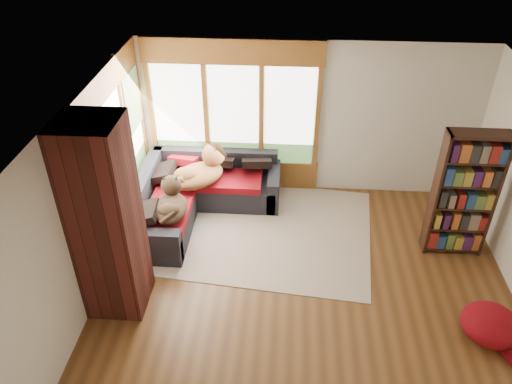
% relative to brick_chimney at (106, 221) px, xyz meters
% --- Properties ---
extents(floor, '(5.50, 5.50, 0.00)m').
position_rel_brick_chimney_xyz_m(floor, '(2.40, 0.35, -1.30)').
color(floor, '#533217').
rests_on(floor, ground).
extents(ceiling, '(5.50, 5.50, 0.00)m').
position_rel_brick_chimney_xyz_m(ceiling, '(2.40, 0.35, 1.30)').
color(ceiling, white).
extents(wall_back, '(5.50, 0.04, 2.60)m').
position_rel_brick_chimney_xyz_m(wall_back, '(2.40, 2.85, 0.00)').
color(wall_back, silver).
rests_on(wall_back, ground).
extents(wall_left, '(0.04, 5.00, 2.60)m').
position_rel_brick_chimney_xyz_m(wall_left, '(-0.35, 0.35, 0.00)').
color(wall_left, silver).
rests_on(wall_left, ground).
extents(windows_back, '(2.82, 0.10, 1.90)m').
position_rel_brick_chimney_xyz_m(windows_back, '(1.20, 2.82, 0.05)').
color(windows_back, brown).
rests_on(windows_back, wall_back).
extents(windows_left, '(0.10, 2.62, 1.90)m').
position_rel_brick_chimney_xyz_m(windows_left, '(-0.32, 1.55, 0.05)').
color(windows_left, brown).
rests_on(windows_left, wall_left).
extents(roller_blind, '(0.03, 0.72, 0.90)m').
position_rel_brick_chimney_xyz_m(roller_blind, '(-0.29, 2.38, 0.45)').
color(roller_blind, '#759A63').
rests_on(roller_blind, wall_left).
extents(brick_chimney, '(0.70, 0.70, 2.60)m').
position_rel_brick_chimney_xyz_m(brick_chimney, '(0.00, 0.00, 0.00)').
color(brick_chimney, '#471914').
rests_on(brick_chimney, ground).
extents(sectional_sofa, '(2.20, 2.20, 0.80)m').
position_rel_brick_chimney_xyz_m(sectional_sofa, '(0.45, 2.05, -1.00)').
color(sectional_sofa, black).
rests_on(sectional_sofa, ground).
extents(area_rug, '(3.64, 2.93, 0.01)m').
position_rel_brick_chimney_xyz_m(area_rug, '(1.71, 1.60, -1.29)').
color(area_rug, silver).
rests_on(area_rug, ground).
extents(bookshelf, '(0.83, 0.28, 1.93)m').
position_rel_brick_chimney_xyz_m(bookshelf, '(4.54, 1.35, -0.34)').
color(bookshelf, '#331A11').
rests_on(bookshelf, ground).
extents(pouf, '(0.80, 0.80, 0.38)m').
position_rel_brick_chimney_xyz_m(pouf, '(4.60, -0.26, -1.10)').
color(pouf, maroon).
rests_on(pouf, area_rug).
extents(dog_tan, '(1.06, 1.05, 0.53)m').
position_rel_brick_chimney_xyz_m(dog_tan, '(0.74, 2.10, -0.50)').
color(dog_tan, brown).
rests_on(dog_tan, sectional_sofa).
extents(dog_brindle, '(0.55, 0.82, 0.43)m').
position_rel_brick_chimney_xyz_m(dog_brindle, '(0.44, 1.27, -0.55)').
color(dog_brindle, black).
rests_on(dog_brindle, sectional_sofa).
extents(throw_pillows, '(1.98, 1.68, 0.45)m').
position_rel_brick_chimney_xyz_m(throw_pillows, '(0.48, 2.20, -0.51)').
color(throw_pillows, black).
rests_on(throw_pillows, sectional_sofa).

